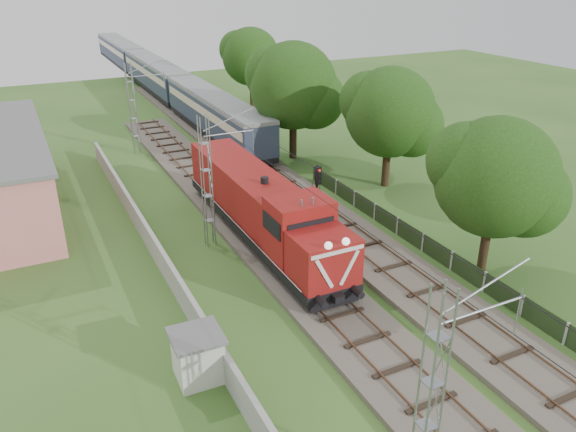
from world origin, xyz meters
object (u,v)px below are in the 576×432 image
coach_rake (155,74)px  locomotive (262,207)px  relay_hut (198,356)px  signal_post (317,190)px

coach_rake → locomotive: bearing=-96.3°
locomotive → relay_hut: locomotive is taller
coach_rake → relay_hut: size_ratio=32.14×
locomotive → signal_post: (2.99, -1.47, 1.06)m
locomotive → coach_rake: 45.75m
coach_rake → signal_post: bearing=-92.5°
signal_post → relay_hut: signal_post is taller
signal_post → relay_hut: (-10.39, -8.77, -2.31)m
coach_rake → signal_post: 47.00m
coach_rake → signal_post: (-2.01, -46.95, 0.84)m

